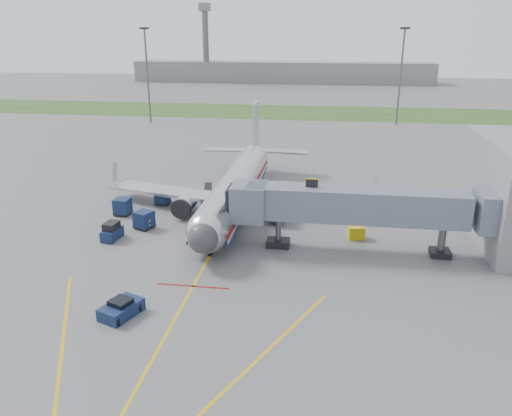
# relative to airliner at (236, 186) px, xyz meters

# --- Properties ---
(ground) EXTENTS (400.00, 400.00, 0.00)m
(ground) POSITION_rel_airliner_xyz_m (-0.00, -15.25, -2.65)
(ground) COLOR #565659
(ground) RESTS_ON ground
(grass_strip) EXTENTS (300.00, 25.00, 0.01)m
(grass_strip) POSITION_rel_airliner_xyz_m (-0.00, 74.75, -2.64)
(grass_strip) COLOR #2D4C1E
(grass_strip) RESTS_ON ground
(apron_markings) EXTENTS (21.52, 50.00, 0.01)m
(apron_markings) POSITION_rel_airliner_xyz_m (-0.00, -22.65, -2.64)
(apron_markings) COLOR gold
(apron_markings) RESTS_ON ground
(airliner) EXTENTS (32.10, 35.67, 10.25)m
(airliner) POSITION_rel_airliner_xyz_m (0.00, 0.00, 0.00)
(airliner) COLOR silver
(airliner) RESTS_ON ground
(jet_bridge) EXTENTS (25.30, 4.00, 6.90)m
(jet_bridge) POSITION_rel_airliner_xyz_m (12.86, -10.25, 1.82)
(jet_bridge) COLOR slate
(jet_bridge) RESTS_ON ground
(light_mast_left) EXTENTS (2.00, 0.44, 20.40)m
(light_mast_left) POSITION_rel_airliner_xyz_m (-30.00, 54.75, 8.13)
(light_mast_left) COLOR #595B60
(light_mast_left) RESTS_ON ground
(light_mast_right) EXTENTS (2.00, 0.44, 20.40)m
(light_mast_right) POSITION_rel_airliner_xyz_m (25.00, 59.75, 8.13)
(light_mast_right) COLOR #595B60
(light_mast_right) RESTS_ON ground
(distant_terminal) EXTENTS (120.00, 14.00, 8.00)m
(distant_terminal) POSITION_rel_airliner_xyz_m (-10.00, 154.75, 1.35)
(distant_terminal) COLOR slate
(distant_terminal) RESTS_ON ground
(control_tower) EXTENTS (4.00, 4.00, 30.00)m
(control_tower) POSITION_rel_airliner_xyz_m (-40.00, 149.75, 14.68)
(control_tower) COLOR #595B60
(control_tower) RESTS_ON ground
(pushback_tug) EXTENTS (2.88, 3.57, 1.29)m
(pushback_tug) POSITION_rel_airliner_xyz_m (-4.00, -24.26, -2.11)
(pushback_tug) COLOR #0B1A34
(pushback_tug) RESTS_ON ground
(baggage_tug) EXTENTS (1.55, 2.64, 1.77)m
(baggage_tug) POSITION_rel_airliner_xyz_m (-10.56, -10.88, -1.86)
(baggage_tug) COLOR #0B1A34
(baggage_tug) RESTS_ON ground
(baggage_cart_a) EXTENTS (2.26, 2.26, 1.87)m
(baggage_cart_a) POSITION_rel_airliner_xyz_m (-8.40, -7.67, -1.69)
(baggage_cart_a) COLOR #0B1A34
(baggage_cart_a) RESTS_ON ground
(baggage_cart_b) EXTENTS (1.79, 1.79, 1.87)m
(baggage_cart_b) POSITION_rel_airliner_xyz_m (-12.28, -4.01, -1.69)
(baggage_cart_b) COLOR #0B1A34
(baggage_cart_b) RESTS_ON ground
(baggage_cart_c) EXTENTS (1.71, 1.71, 1.74)m
(baggage_cart_c) POSITION_rel_airliner_xyz_m (-8.98, 0.12, -1.76)
(baggage_cart_c) COLOR #0B1A34
(baggage_cart_c) RESTS_ON ground
(belt_loader) EXTENTS (2.06, 4.47, 2.11)m
(belt_loader) POSITION_rel_airliner_xyz_m (-3.54, 0.50, -2.12)
(belt_loader) COLOR #0B1A34
(belt_loader) RESTS_ON ground
(ground_power_cart) EXTENTS (1.74, 1.32, 1.25)m
(ground_power_cart) POSITION_rel_airliner_xyz_m (13.49, -7.25, -2.03)
(ground_power_cart) COLOR #C6B10B
(ground_power_cart) RESTS_ON ground
(ramp_worker) EXTENTS (0.65, 0.52, 1.56)m
(ramp_worker) POSITION_rel_airliner_xyz_m (-7.83, -8.07, -1.87)
(ramp_worker) COLOR #CEE41A
(ramp_worker) RESTS_ON ground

